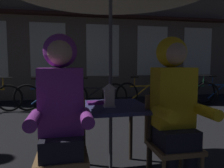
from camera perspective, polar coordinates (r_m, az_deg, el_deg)
cafe_table at (r=2.25m, az=-0.37°, el=-8.13°), size 0.72×0.72×0.74m
lantern at (r=2.12m, az=-0.75°, el=-2.83°), size 0.11×0.11×0.23m
chair_left at (r=1.90m, az=-12.95°, el=-15.55°), size 0.40×0.40×0.87m
chair_right at (r=2.10m, az=15.02°, el=-13.50°), size 0.40×0.40×0.87m
person_left_hooded at (r=1.75m, az=-13.24°, el=-5.22°), size 0.45×0.56×1.40m
person_right_hooded at (r=1.97m, az=16.01°, el=-4.10°), size 0.45×0.56×1.40m
shopfront_building at (r=7.87m, az=-2.84°, el=19.57°), size 10.00×0.93×6.20m
bicycle_second at (r=5.66m, az=-16.39°, el=-3.12°), size 1.68×0.10×0.84m
bicycle_third at (r=5.57m, az=-4.48°, el=-3.04°), size 1.68×0.18×0.84m
bicycle_fourth at (r=6.09m, az=8.33°, el=-2.37°), size 1.67×0.27×0.84m
bicycle_fifth at (r=6.40m, az=19.59°, el=-2.25°), size 1.67×0.32×0.84m
bicycle_furthest at (r=7.15m, az=26.56°, el=-1.73°), size 1.68×0.11×0.84m
book at (r=2.31m, az=-3.99°, el=-4.90°), size 0.20×0.14×0.02m
potted_plant at (r=7.35m, az=17.04°, el=0.33°), size 0.60×0.60×0.92m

